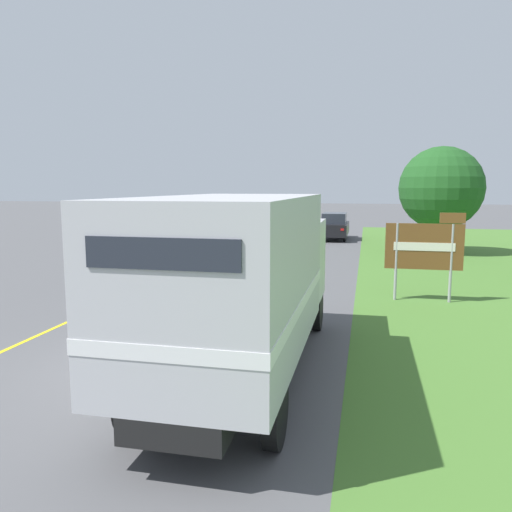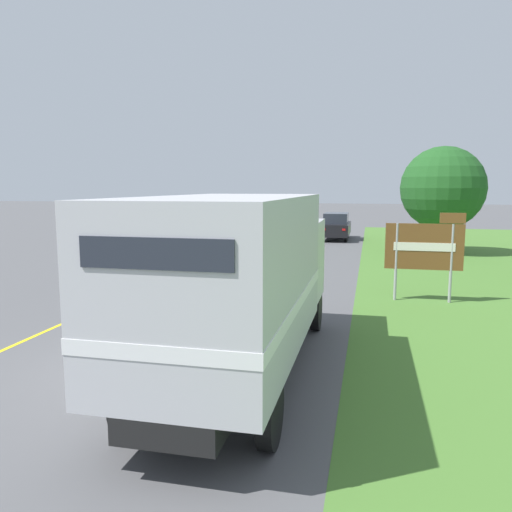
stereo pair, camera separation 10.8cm
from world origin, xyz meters
The scene contains 12 objects.
ground_plane centered at (0.00, 0.00, 0.00)m, with size 200.00×200.00×0.00m, color #515154.
edge_line_yellow centered at (-3.70, 11.19, 0.00)m, with size 0.12×50.35×0.01m, color yellow.
centre_dash_near centered at (0.00, 0.68, 0.00)m, with size 0.12×2.60×0.01m, color white.
centre_dash_mid_a centered at (0.00, 7.28, 0.00)m, with size 0.12×2.60×0.01m, color white.
centre_dash_mid_b centered at (0.00, 13.88, 0.00)m, with size 0.12×2.60×0.01m, color white.
centre_dash_far centered at (0.00, 20.48, 0.00)m, with size 0.12×2.60×0.01m, color white.
centre_dash_farthest centered at (0.00, 27.08, 0.00)m, with size 0.12×2.60×0.01m, color white.
horse_trailer_truck centered at (1.81, -0.25, 1.92)m, with size 2.45×7.89×3.42m.
lead_car_white centered at (-1.75, 15.24, 0.99)m, with size 1.80×4.53×1.97m.
lead_car_black_ahead centered at (1.87, 25.26, 0.93)m, with size 1.80×4.60×1.82m.
highway_sign centered at (5.81, 7.15, 1.70)m, with size 2.34×0.09×2.78m.
roadside_tree_mid centered at (7.83, 19.38, 3.50)m, with size 4.42×4.42×5.71m.
Camera 1 is at (4.00, -9.00, 3.57)m, focal length 35.00 mm.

